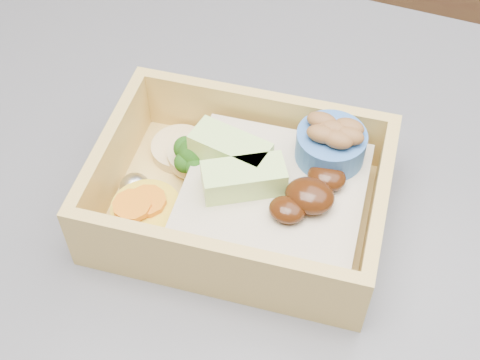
% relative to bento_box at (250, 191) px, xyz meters
% --- Properties ---
extents(bento_box, '(0.21, 0.16, 0.07)m').
position_rel_bento_box_xyz_m(bento_box, '(0.00, 0.00, 0.00)').
color(bento_box, '#D6AE58').
rests_on(bento_box, island).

